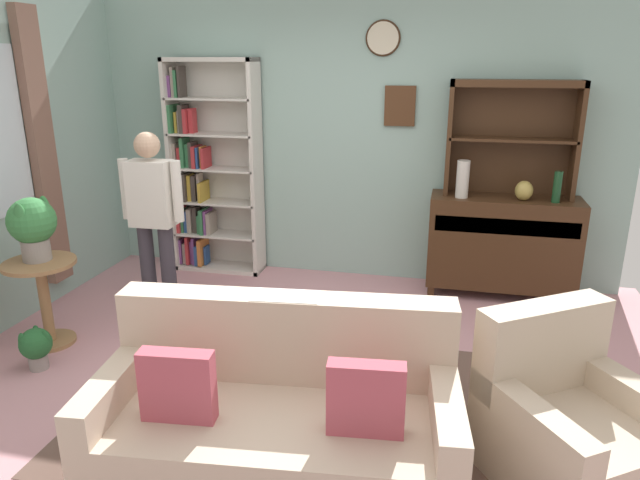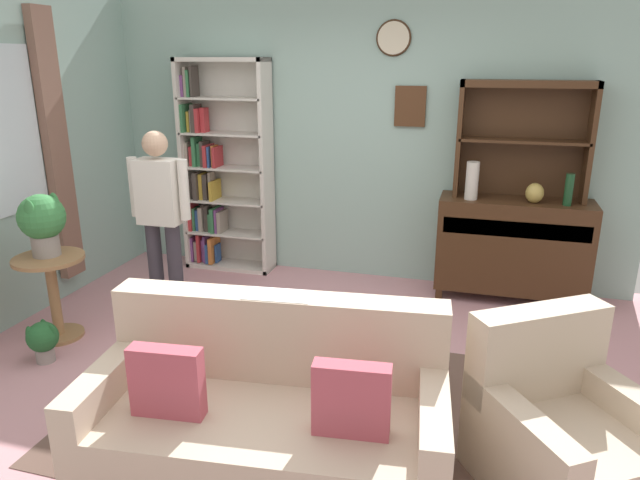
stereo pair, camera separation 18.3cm
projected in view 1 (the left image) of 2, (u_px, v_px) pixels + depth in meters
The scene contains 17 objects.
ground_plane at pixel (299, 382), 3.92m from camera, with size 5.40×4.60×0.02m, color #C68C93.
wall_back at pixel (356, 134), 5.47m from camera, with size 5.00×0.09×2.80m.
area_rug at pixel (318, 409), 3.60m from camera, with size 2.84×1.93×0.01m, color brown.
bookshelf at pixel (208, 174), 5.73m from camera, with size 0.90×0.30×2.10m.
sideboard at pixel (502, 242), 5.19m from camera, with size 1.30×0.45×0.92m.
sideboard_hutch at pixel (513, 123), 4.97m from camera, with size 1.10×0.26×1.00m.
vase_tall at pixel (463, 179), 5.02m from camera, with size 0.11×0.11×0.33m, color beige.
vase_round at pixel (524, 191), 4.95m from camera, with size 0.15×0.15×0.17m, color tan.
bottle_wine at pixel (557, 187), 4.86m from camera, with size 0.07×0.07×0.27m, color #194223.
couch_floral at pixel (278, 422), 2.95m from camera, with size 1.88×1.03×0.90m.
armchair_floral at pixel (569, 430), 2.93m from camera, with size 1.06×1.07×0.88m.
plant_stand at pixel (44, 293), 4.31m from camera, with size 0.52×0.52×0.67m.
potted_plant_large at pixel (32, 224), 4.18m from camera, with size 0.34×0.34×0.47m.
potted_plant_small at pixel (36, 346), 4.02m from camera, with size 0.22×0.22×0.30m.
person_reading at pixel (153, 215), 4.57m from camera, with size 0.52×0.21×1.56m.
coffee_table at pixel (361, 335), 3.79m from camera, with size 0.80×0.50×0.42m.
book_stack at pixel (348, 316), 3.83m from camera, with size 0.21×0.16×0.07m.
Camera 1 is at (0.91, -3.32, 2.10)m, focal length 32.34 mm.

